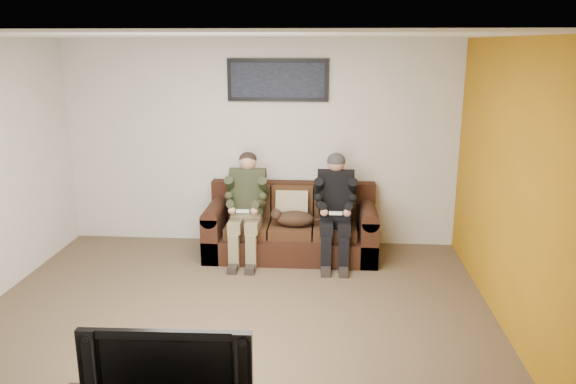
# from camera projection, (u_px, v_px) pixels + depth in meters

# --- Properties ---
(floor) EXTENTS (5.00, 5.00, 0.00)m
(floor) POSITION_uv_depth(u_px,v_px,m) (233.00, 321.00, 5.30)
(floor) COLOR brown
(floor) RESTS_ON ground
(ceiling) EXTENTS (5.00, 5.00, 0.00)m
(ceiling) POSITION_uv_depth(u_px,v_px,m) (226.00, 35.00, 4.63)
(ceiling) COLOR silver
(ceiling) RESTS_ON ground
(wall_back) EXTENTS (5.00, 0.00, 5.00)m
(wall_back) POSITION_uv_depth(u_px,v_px,m) (260.00, 144.00, 7.14)
(wall_back) COLOR beige
(wall_back) RESTS_ON ground
(wall_front) EXTENTS (5.00, 0.00, 5.00)m
(wall_front) POSITION_uv_depth(u_px,v_px,m) (152.00, 299.00, 2.80)
(wall_front) COLOR beige
(wall_front) RESTS_ON ground
(wall_right) EXTENTS (0.00, 4.50, 4.50)m
(wall_right) POSITION_uv_depth(u_px,v_px,m) (519.00, 193.00, 4.79)
(wall_right) COLOR beige
(wall_right) RESTS_ON ground
(accent_wall_right) EXTENTS (0.00, 4.50, 4.50)m
(accent_wall_right) POSITION_uv_depth(u_px,v_px,m) (518.00, 193.00, 4.79)
(accent_wall_right) COLOR #AC7411
(accent_wall_right) RESTS_ON ground
(sofa) EXTENTS (2.07, 0.89, 0.85)m
(sofa) POSITION_uv_depth(u_px,v_px,m) (292.00, 228.00, 6.95)
(sofa) COLOR black
(sofa) RESTS_ON ground
(throw_pillow) EXTENTS (0.39, 0.19, 0.39)m
(throw_pillow) POSITION_uv_depth(u_px,v_px,m) (292.00, 206.00, 6.91)
(throw_pillow) COLOR tan
(throw_pillow) RESTS_ON sofa
(throw_blanket) EXTENTS (0.42, 0.21, 0.08)m
(throw_blanket) POSITION_uv_depth(u_px,v_px,m) (244.00, 181.00, 7.11)
(throw_blanket) COLOR gray
(throw_blanket) RESTS_ON sofa
(person_left) EXTENTS (0.51, 0.87, 1.27)m
(person_left) POSITION_uv_depth(u_px,v_px,m) (247.00, 201.00, 6.72)
(person_left) COLOR #817351
(person_left) RESTS_ON sofa
(person_right) EXTENTS (0.51, 0.86, 1.28)m
(person_right) POSITION_uv_depth(u_px,v_px,m) (335.00, 203.00, 6.64)
(person_right) COLOR black
(person_right) RESTS_ON sofa
(cat) EXTENTS (0.66, 0.26, 0.24)m
(cat) POSITION_uv_depth(u_px,v_px,m) (293.00, 218.00, 6.70)
(cat) COLOR #412819
(cat) RESTS_ON sofa
(framed_poster) EXTENTS (1.25, 0.05, 0.52)m
(framed_poster) POSITION_uv_depth(u_px,v_px,m) (278.00, 80.00, 6.88)
(framed_poster) COLOR black
(framed_poster) RESTS_ON wall_back
(television) EXTENTS (0.98, 0.16, 0.56)m
(television) POSITION_uv_depth(u_px,v_px,m) (171.00, 366.00, 3.23)
(television) COLOR black
(television) RESTS_ON tv_stand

